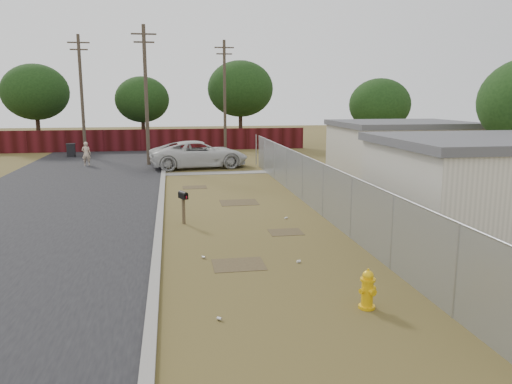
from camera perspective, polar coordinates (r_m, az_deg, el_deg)
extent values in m
plane|color=brown|center=(18.49, -1.62, -3.16)|extent=(120.00, 120.00, 0.00)
cube|color=black|center=(26.62, -20.36, 0.50)|extent=(9.00, 60.00, 0.02)
cube|color=gray|center=(26.14, -10.64, 0.93)|extent=(0.25, 60.00, 0.12)
cube|color=gray|center=(29.71, -4.75, 2.17)|extent=(6.20, 1.00, 0.03)
cylinder|color=#94979D|center=(10.96, 21.91, -8.43)|extent=(0.06, 0.06, 2.00)
cylinder|color=#94979D|center=(13.48, 15.28, -4.47)|extent=(0.06, 0.06, 2.00)
cylinder|color=#94979D|center=(16.17, 10.84, -1.76)|extent=(0.06, 0.06, 2.00)
cylinder|color=#94979D|center=(18.95, 7.68, 0.18)|extent=(0.06, 0.06, 2.00)
cylinder|color=#94979D|center=(21.78, 5.35, 1.62)|extent=(0.06, 0.06, 2.00)
cylinder|color=#94979D|center=(24.66, 3.55, 2.72)|extent=(0.06, 0.06, 2.00)
cylinder|color=#94979D|center=(27.56, 2.13, 3.59)|extent=(0.06, 0.06, 2.00)
cylinder|color=#94979D|center=(30.48, 0.97, 4.29)|extent=(0.06, 0.06, 2.00)
cylinder|color=#94979D|center=(33.42, 0.02, 4.87)|extent=(0.06, 0.06, 2.00)
cylinder|color=#94979D|center=(19.74, 6.90, 3.57)|extent=(0.04, 26.00, 0.04)
cube|color=gray|center=(19.89, 6.83, 0.71)|extent=(0.01, 26.00, 2.00)
cube|color=black|center=(20.04, 6.95, -1.26)|extent=(0.03, 26.00, 0.60)
cube|color=#480F14|center=(43.06, -14.38, 5.74)|extent=(30.00, 0.12, 1.80)
cylinder|color=#493B30|center=(33.80, -12.44, 10.63)|extent=(0.24, 0.24, 9.00)
cube|color=#493B30|center=(34.03, -12.72, 17.21)|extent=(1.60, 0.10, 0.10)
cube|color=#493B30|center=(33.97, -12.68, 16.37)|extent=(1.30, 0.10, 0.10)
cylinder|color=#493B30|center=(40.29, -19.28, 10.28)|extent=(0.24, 0.24, 9.00)
cube|color=#493B30|center=(40.48, -19.64, 15.80)|extent=(1.60, 0.10, 0.10)
cube|color=#493B30|center=(40.44, -19.59, 15.09)|extent=(1.30, 0.10, 0.10)
cylinder|color=#493B30|center=(42.01, -3.59, 10.85)|extent=(0.24, 0.24, 9.00)
cube|color=#493B30|center=(42.19, -3.66, 16.15)|extent=(1.60, 0.10, 0.10)
cube|color=#493B30|center=(42.15, -3.65, 15.48)|extent=(1.30, 0.10, 0.10)
cube|color=silver|center=(19.75, 26.09, 0.78)|extent=(8.00, 6.00, 2.80)
cube|color=#4E4E53|center=(19.57, 26.47, 5.25)|extent=(8.32, 6.24, 0.30)
cube|color=silver|center=(29.91, 16.19, 4.51)|extent=(7.00, 6.00, 2.80)
cube|color=#4E4E53|center=(29.79, 16.35, 7.47)|extent=(7.28, 6.24, 0.30)
cylinder|color=#372418|center=(48.24, -23.62, 6.58)|extent=(0.36, 0.36, 3.30)
ellipsoid|color=black|center=(48.16, -23.91, 10.40)|extent=(5.70, 5.70, 4.84)
cylinder|color=#372418|center=(47.93, -12.74, 6.93)|extent=(0.36, 0.36, 2.86)
ellipsoid|color=black|center=(47.83, -12.88, 10.27)|extent=(4.94, 4.94, 4.20)
cylinder|color=#372418|center=(47.29, -1.78, 7.54)|extent=(0.36, 0.36, 3.52)
ellipsoid|color=black|center=(47.22, -1.80, 11.71)|extent=(6.08, 6.08, 5.17)
cylinder|color=#372418|center=(39.10, 13.78, 5.90)|extent=(0.36, 0.36, 2.64)
ellipsoid|color=black|center=(38.98, 13.95, 9.68)|extent=(4.56, 4.56, 3.88)
cylinder|color=#E2AB0B|center=(11.25, 12.53, -12.68)|extent=(0.46, 0.46, 0.06)
cylinder|color=#E2AB0B|center=(11.13, 12.60, -11.19)|extent=(0.32, 0.32, 0.61)
cylinder|color=#E2AB0B|center=(11.02, 12.67, -9.73)|extent=(0.42, 0.42, 0.05)
sphere|color=#E2AB0B|center=(10.99, 12.69, -9.32)|extent=(0.31, 0.31, 0.24)
cylinder|color=#E2AB0B|center=(10.95, 12.71, -8.71)|extent=(0.05, 0.05, 0.06)
cylinder|color=#E2AB0B|center=(11.01, 12.05, -11.01)|extent=(0.14, 0.14, 0.11)
cylinder|color=#E2AB0B|center=(11.20, 13.18, -10.68)|extent=(0.14, 0.14, 0.11)
cylinder|color=#E2AB0B|center=(11.00, 13.14, -11.07)|extent=(0.18, 0.17, 0.15)
cube|color=brown|center=(17.94, -8.27, -2.10)|extent=(0.12, 0.12, 0.98)
cube|color=black|center=(17.83, -8.32, -0.47)|extent=(0.36, 0.50, 0.18)
cylinder|color=black|center=(17.81, -8.33, -0.20)|extent=(0.36, 0.50, 0.18)
cube|color=red|center=(17.61, -7.95, -0.61)|extent=(0.03, 0.04, 0.10)
imported|color=silver|center=(32.11, -6.53, 4.31)|extent=(6.54, 3.71, 1.72)
imported|color=#BFA68C|center=(34.67, -18.83, 4.16)|extent=(0.60, 0.42, 1.58)
cube|color=black|center=(40.22, -20.38, 4.46)|extent=(0.66, 0.66, 0.95)
cube|color=black|center=(40.18, -20.43, 5.16)|extent=(0.72, 0.72, 0.08)
cylinder|color=black|center=(39.95, -19.95, 3.90)|extent=(0.07, 0.20, 0.20)
cylinder|color=silver|center=(13.82, 4.89, -7.90)|extent=(0.11, 0.09, 0.07)
cylinder|color=#BABABF|center=(14.18, -5.99, -7.43)|extent=(0.12, 0.12, 0.07)
cylinder|color=silver|center=(18.60, 3.45, -2.97)|extent=(0.12, 0.10, 0.07)
cylinder|color=#BABABF|center=(10.46, -4.20, -14.24)|extent=(0.12, 0.12, 0.07)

